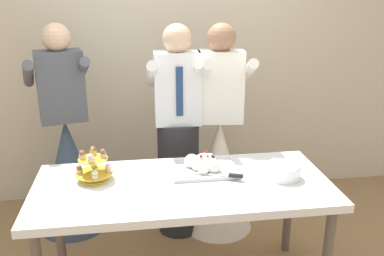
{
  "coord_description": "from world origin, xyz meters",
  "views": [
    {
      "loc": [
        -0.28,
        -2.3,
        1.92
      ],
      "look_at": [
        0.08,
        0.15,
        1.07
      ],
      "focal_mm": 39.57,
      "sensor_mm": 36.0,
      "label": 1
    }
  ],
  "objects_px": {
    "person_bride": "(219,161)",
    "person_groom": "(178,144)",
    "cupcake_stand": "(94,167)",
    "person_guest": "(68,161)",
    "dessert_table": "(183,194)",
    "main_cake_tray": "(203,165)",
    "plate_stack": "(284,171)"
  },
  "relations": [
    {
      "from": "dessert_table",
      "to": "person_groom",
      "type": "relative_size",
      "value": 1.08
    },
    {
      "from": "main_cake_tray",
      "to": "person_bride",
      "type": "xyz_separation_m",
      "value": [
        0.23,
        0.58,
        -0.23
      ]
    },
    {
      "from": "plate_stack",
      "to": "person_groom",
      "type": "xyz_separation_m",
      "value": [
        -0.58,
        0.74,
        -0.07
      ]
    },
    {
      "from": "main_cake_tray",
      "to": "plate_stack",
      "type": "relative_size",
      "value": 2.05
    },
    {
      "from": "dessert_table",
      "to": "person_bride",
      "type": "xyz_separation_m",
      "value": [
        0.38,
        0.74,
        -0.12
      ]
    },
    {
      "from": "plate_stack",
      "to": "person_bride",
      "type": "bearing_deg",
      "value": 108.57
    },
    {
      "from": "person_bride",
      "to": "person_guest",
      "type": "height_order",
      "value": "same"
    },
    {
      "from": "cupcake_stand",
      "to": "person_guest",
      "type": "xyz_separation_m",
      "value": [
        -0.28,
        0.79,
        -0.28
      ]
    },
    {
      "from": "cupcake_stand",
      "to": "person_groom",
      "type": "relative_size",
      "value": 0.14
    },
    {
      "from": "dessert_table",
      "to": "person_guest",
      "type": "relative_size",
      "value": 1.08
    },
    {
      "from": "person_groom",
      "to": "person_guest",
      "type": "relative_size",
      "value": 1.0
    },
    {
      "from": "cupcake_stand",
      "to": "dessert_table",
      "type": "bearing_deg",
      "value": -13.03
    },
    {
      "from": "main_cake_tray",
      "to": "person_guest",
      "type": "bearing_deg",
      "value": 141.64
    },
    {
      "from": "person_bride",
      "to": "person_groom",
      "type": "bearing_deg",
      "value": -178.99
    },
    {
      "from": "plate_stack",
      "to": "dessert_table",
      "type": "bearing_deg",
      "value": 178.86
    },
    {
      "from": "dessert_table",
      "to": "person_bride",
      "type": "bearing_deg",
      "value": 62.82
    },
    {
      "from": "dessert_table",
      "to": "person_bride",
      "type": "distance_m",
      "value": 0.84
    },
    {
      "from": "dessert_table",
      "to": "person_groom",
      "type": "xyz_separation_m",
      "value": [
        0.05,
        0.73,
        0.05
      ]
    },
    {
      "from": "cupcake_stand",
      "to": "person_guest",
      "type": "bearing_deg",
      "value": 109.25
    },
    {
      "from": "dessert_table",
      "to": "person_guest",
      "type": "xyz_separation_m",
      "value": [
        -0.81,
        0.92,
        -0.12
      ]
    },
    {
      "from": "person_groom",
      "to": "person_guest",
      "type": "distance_m",
      "value": 0.9
    },
    {
      "from": "person_guest",
      "to": "cupcake_stand",
      "type": "bearing_deg",
      "value": -70.75
    },
    {
      "from": "plate_stack",
      "to": "person_groom",
      "type": "distance_m",
      "value": 0.94
    },
    {
      "from": "dessert_table",
      "to": "main_cake_tray",
      "type": "relative_size",
      "value": 4.2
    },
    {
      "from": "person_groom",
      "to": "person_bride",
      "type": "relative_size",
      "value": 1.0
    },
    {
      "from": "main_cake_tray",
      "to": "person_guest",
      "type": "xyz_separation_m",
      "value": [
        -0.96,
        0.76,
        -0.23
      ]
    },
    {
      "from": "plate_stack",
      "to": "cupcake_stand",
      "type": "bearing_deg",
      "value": 173.32
    },
    {
      "from": "cupcake_stand",
      "to": "person_bride",
      "type": "bearing_deg",
      "value": 33.88
    },
    {
      "from": "cupcake_stand",
      "to": "person_groom",
      "type": "xyz_separation_m",
      "value": [
        0.59,
        0.61,
        -0.11
      ]
    },
    {
      "from": "plate_stack",
      "to": "person_groom",
      "type": "bearing_deg",
      "value": 127.84
    },
    {
      "from": "person_groom",
      "to": "person_bride",
      "type": "xyz_separation_m",
      "value": [
        0.33,
        0.01,
        -0.16
      ]
    },
    {
      "from": "dessert_table",
      "to": "main_cake_tray",
      "type": "height_order",
      "value": "main_cake_tray"
    }
  ]
}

